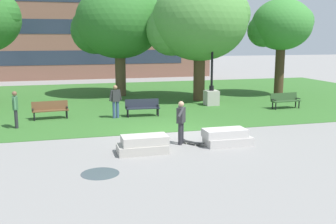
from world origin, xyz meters
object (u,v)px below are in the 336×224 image
(person_skateboarder, at_px, (181,120))
(person_bystander_far_lawn, at_px, (15,107))
(concrete_block_left, at_px, (226,137))
(concrete_block_center, at_px, (143,145))
(park_bench_near_right, at_px, (285,100))
(park_bench_far_left, at_px, (142,106))
(skateboard, at_px, (193,142))
(park_bench_near_left, at_px, (50,109))
(lamp_post_left, at_px, (212,89))
(person_bystander_near_lawn, at_px, (116,100))

(person_skateboarder, relative_size, person_bystander_far_lawn, 1.00)
(concrete_block_left, distance_m, person_bystander_far_lawn, 9.73)
(concrete_block_left, distance_m, person_skateboarder, 1.90)
(concrete_block_center, xyz_separation_m, concrete_block_left, (3.34, 0.22, 0.00))
(park_bench_near_right, xyz_separation_m, park_bench_far_left, (-8.58, -0.13, 0.00))
(concrete_block_left, relative_size, park_bench_near_right, 1.02)
(skateboard, height_order, park_bench_far_left, park_bench_far_left)
(person_skateboarder, bearing_deg, park_bench_near_left, 128.52)
(park_bench_near_left, xyz_separation_m, person_bystander_far_lawn, (-1.46, -1.76, 0.45))
(park_bench_far_left, bearing_deg, person_skateboarder, -86.45)
(park_bench_near_left, distance_m, lamp_post_left, 9.70)
(concrete_block_center, bearing_deg, park_bench_far_left, 78.95)
(concrete_block_center, height_order, park_bench_far_left, park_bench_far_left)
(skateboard, distance_m, lamp_post_left, 9.35)
(park_bench_far_left, distance_m, person_bystander_near_lawn, 1.51)
(person_skateboarder, bearing_deg, park_bench_near_right, 36.03)
(person_skateboarder, xyz_separation_m, skateboard, (0.42, -0.19, -0.89))
(person_bystander_near_lawn, bearing_deg, concrete_block_left, -61.03)
(lamp_post_left, bearing_deg, skateboard, -115.66)
(lamp_post_left, distance_m, person_bystander_far_lawn, 11.55)
(lamp_post_left, bearing_deg, concrete_block_left, -107.52)
(concrete_block_center, height_order, skateboard, concrete_block_center)
(lamp_post_left, relative_size, person_bystander_far_lawn, 2.90)
(concrete_block_center, height_order, lamp_post_left, lamp_post_left)
(concrete_block_center, distance_m, person_bystander_near_lawn, 6.54)
(concrete_block_center, distance_m, park_bench_far_left, 6.77)
(concrete_block_left, bearing_deg, park_bench_near_left, 134.21)
(concrete_block_left, height_order, park_bench_near_right, park_bench_near_right)
(park_bench_far_left, bearing_deg, lamp_post_left, 26.02)
(concrete_block_center, height_order, person_skateboarder, person_skateboarder)
(concrete_block_center, xyz_separation_m, person_skateboarder, (1.66, 0.79, 0.67))
(park_bench_near_right, height_order, person_bystander_near_lawn, person_bystander_near_lawn)
(concrete_block_center, distance_m, park_bench_near_right, 11.98)
(concrete_block_left, height_order, skateboard, concrete_block_left)
(concrete_block_left, relative_size, park_bench_near_left, 1.01)
(skateboard, bearing_deg, person_bystander_far_lawn, 145.40)
(park_bench_near_right, xyz_separation_m, person_bystander_far_lawn, (-14.75, -1.37, 0.45))
(park_bench_far_left, bearing_deg, park_bench_near_right, 0.86)
(person_bystander_near_lawn, bearing_deg, park_bench_near_right, 1.53)
(person_skateboarder, relative_size, park_bench_near_right, 0.93)
(person_bystander_near_lawn, height_order, person_bystander_far_lawn, same)
(park_bench_near_right, distance_m, person_bystander_near_lawn, 10.03)
(park_bench_far_left, relative_size, person_bystander_near_lawn, 1.07)
(park_bench_far_left, distance_m, person_bystander_far_lawn, 6.31)
(person_skateboarder, relative_size, person_bystander_near_lawn, 1.00)
(park_bench_far_left, xyz_separation_m, person_bystander_far_lawn, (-6.17, -1.24, 0.45))
(skateboard, xyz_separation_m, person_bystander_near_lawn, (-2.22, 5.90, 0.90))
(person_skateboarder, height_order, person_bystander_near_lawn, person_bystander_near_lawn)
(skateboard, xyz_separation_m, lamp_post_left, (4.03, 8.39, 0.94))
(concrete_block_left, distance_m, lamp_post_left, 9.22)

